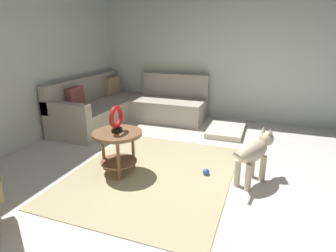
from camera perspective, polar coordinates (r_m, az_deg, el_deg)
The scene contains 9 objects.
ground_plane at distance 3.25m, azimuth 7.46°, elevation -13.68°, with size 6.00×6.00×0.10m, color silver.
wall_right at distance 5.68m, azimuth 14.96°, elevation 14.62°, with size 0.12×6.00×2.70m, color silver.
area_rug at distance 3.53m, azimuth -3.24°, elevation -9.71°, with size 2.30×1.90×0.01m, color tan.
sectional_couch at distance 5.52m, azimuth -8.44°, elevation 3.76°, with size 2.20×2.25×0.88m.
side_table at distance 3.45m, azimuth -10.25°, elevation -3.13°, with size 0.60×0.60×0.54m.
torus_sculpture at distance 3.35m, azimuth -10.54°, elevation 1.55°, with size 0.28×0.08×0.33m.
dog_bed_mat at distance 4.99m, azimuth 11.71°, elevation -0.94°, with size 0.80×0.60×0.09m, color beige.
dog at distance 3.34m, azimuth 17.20°, elevation -5.19°, with size 0.78×0.44×0.63m.
dog_toy_ball at distance 3.51m, azimuth 7.79°, elevation -9.31°, with size 0.08×0.08×0.08m, color blue.
Camera 1 is at (-2.70, -0.55, 1.67)m, focal length 29.80 mm.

